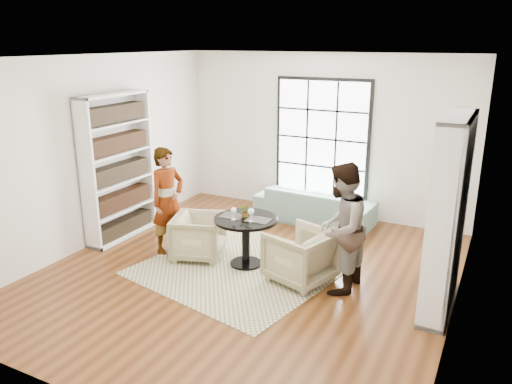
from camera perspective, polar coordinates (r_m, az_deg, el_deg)
The scene contains 16 objects.
ground at distance 7.25m, azimuth -0.99°, elevation -9.24°, with size 6.00×6.00×0.00m, color brown.
room_shell at distance 7.25m, azimuth 0.97°, elevation 1.41°, with size 6.00×6.01×6.00m.
rug at distance 7.41m, azimuth -1.67°, elevation -8.60°, with size 2.57×2.57×0.01m, color #BAB88B.
pedestal_table at distance 7.29m, azimuth -1.17°, elevation -4.49°, with size 0.93×0.93×0.74m.
sofa at distance 9.18m, azimuth 6.69°, elevation -1.48°, with size 2.15×0.84×0.63m, color gray.
armchair_left at distance 7.67m, azimuth -6.56°, elevation -5.06°, with size 0.73×0.75×0.68m, color tan.
armchair_right at distance 6.91m, azimuth 5.11°, elevation -7.28°, with size 0.79×0.82×0.74m, color tan.
person_left at distance 7.80m, azimuth -10.06°, elevation -0.97°, with size 0.61×0.40×1.67m, color gray.
person_right at distance 6.56m, azimuth 9.69°, elevation -4.14°, with size 0.85×0.66×1.74m, color gray.
placemat_left at distance 7.30m, azimuth -2.74°, elevation -2.75°, with size 0.34×0.26×0.01m, color black.
placemat_right at distance 7.13m, azimuth 0.29°, elevation -3.21°, with size 0.34×0.26×0.01m, color black.
cutlery_left at distance 7.30m, azimuth -2.74°, elevation -2.69°, with size 0.14×0.22×0.01m, color #B8B9BD, non-canonical shape.
cutlery_right at distance 7.13m, azimuth 0.29°, elevation -3.16°, with size 0.14×0.22×0.01m, color #B8B9BD, non-canonical shape.
wine_glass_left at distance 7.11m, azimuth -2.59°, elevation -2.16°, with size 0.08×0.08×0.19m.
wine_glass_right at distance 7.03m, azimuth -0.57°, elevation -2.31°, with size 0.09×0.09×0.20m.
flower_centerpiece at distance 7.23m, azimuth -1.21°, elevation -2.14°, with size 0.18×0.15×0.20m, color gray.
Camera 1 is at (3.07, -5.73, 3.21)m, focal length 35.00 mm.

